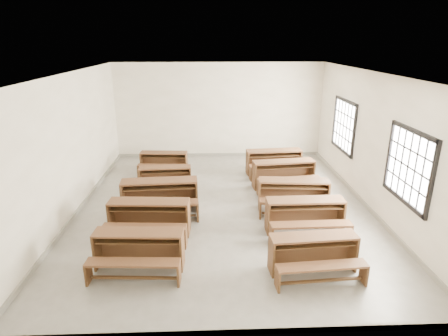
{
  "coord_description": "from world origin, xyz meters",
  "views": [
    {
      "loc": [
        -0.33,
        -8.4,
        3.89
      ],
      "look_at": [
        0.0,
        0.0,
        1.0
      ],
      "focal_mm": 30.0,
      "sensor_mm": 36.0,
      "label": 1
    }
  ],
  "objects_px": {
    "desk_set_0": "(139,248)",
    "desk_set_4": "(164,161)",
    "desk_set_7": "(294,193)",
    "desk_set_9": "(274,160)",
    "desk_set_2": "(160,194)",
    "desk_set_6": "(305,214)",
    "desk_set_8": "(284,172)",
    "desk_set_3": "(165,176)",
    "desk_set_5": "(314,251)",
    "desk_set_1": "(149,216)"
  },
  "relations": [
    {
      "from": "desk_set_1",
      "to": "desk_set_2",
      "type": "distance_m",
      "value": 1.08
    },
    {
      "from": "desk_set_2",
      "to": "desk_set_4",
      "type": "distance_m",
      "value": 2.85
    },
    {
      "from": "desk_set_2",
      "to": "desk_set_9",
      "type": "xyz_separation_m",
      "value": [
        3.13,
        2.58,
        -0.03
      ]
    },
    {
      "from": "desk_set_9",
      "to": "desk_set_5",
      "type": "bearing_deg",
      "value": -96.37
    },
    {
      "from": "desk_set_0",
      "to": "desk_set_2",
      "type": "height_order",
      "value": "desk_set_2"
    },
    {
      "from": "desk_set_5",
      "to": "desk_set_8",
      "type": "bearing_deg",
      "value": 82.32
    },
    {
      "from": "desk_set_0",
      "to": "desk_set_9",
      "type": "height_order",
      "value": "desk_set_9"
    },
    {
      "from": "desk_set_4",
      "to": "desk_set_2",
      "type": "bearing_deg",
      "value": -81.36
    },
    {
      "from": "desk_set_3",
      "to": "desk_set_8",
      "type": "relative_size",
      "value": 0.8
    },
    {
      "from": "desk_set_6",
      "to": "desk_set_9",
      "type": "xyz_separation_m",
      "value": [
        -0.05,
        3.67,
        0.01
      ]
    },
    {
      "from": "desk_set_3",
      "to": "desk_set_8",
      "type": "height_order",
      "value": "desk_set_8"
    },
    {
      "from": "desk_set_1",
      "to": "desk_set_7",
      "type": "xyz_separation_m",
      "value": [
        3.27,
        1.1,
        -0.0
      ]
    },
    {
      "from": "desk_set_6",
      "to": "desk_set_9",
      "type": "relative_size",
      "value": 0.96
    },
    {
      "from": "desk_set_0",
      "to": "desk_set_9",
      "type": "xyz_separation_m",
      "value": [
        3.22,
        4.87,
        0.02
      ]
    },
    {
      "from": "desk_set_4",
      "to": "desk_set_6",
      "type": "height_order",
      "value": "desk_set_6"
    },
    {
      "from": "desk_set_3",
      "to": "desk_set_4",
      "type": "xyz_separation_m",
      "value": [
        -0.2,
        1.37,
        0.01
      ]
    },
    {
      "from": "desk_set_6",
      "to": "desk_set_2",
      "type": "bearing_deg",
      "value": 159.97
    },
    {
      "from": "desk_set_4",
      "to": "desk_set_8",
      "type": "distance_m",
      "value": 3.71
    },
    {
      "from": "desk_set_2",
      "to": "desk_set_5",
      "type": "xyz_separation_m",
      "value": [
        2.97,
        -2.52,
        -0.07
      ]
    },
    {
      "from": "desk_set_0",
      "to": "desk_set_4",
      "type": "relative_size",
      "value": 1.1
    },
    {
      "from": "desk_set_2",
      "to": "desk_set_9",
      "type": "bearing_deg",
      "value": 35.49
    },
    {
      "from": "desk_set_0",
      "to": "desk_set_1",
      "type": "xyz_separation_m",
      "value": [
        0.0,
        1.22,
        0.02
      ]
    },
    {
      "from": "desk_set_0",
      "to": "desk_set_5",
      "type": "xyz_separation_m",
      "value": [
        3.07,
        -0.22,
        -0.01
      ]
    },
    {
      "from": "desk_set_7",
      "to": "desk_set_8",
      "type": "relative_size",
      "value": 0.97
    },
    {
      "from": "desk_set_4",
      "to": "desk_set_7",
      "type": "height_order",
      "value": "desk_set_7"
    },
    {
      "from": "desk_set_8",
      "to": "desk_set_5",
      "type": "bearing_deg",
      "value": -100.25
    },
    {
      "from": "desk_set_5",
      "to": "desk_set_9",
      "type": "relative_size",
      "value": 0.92
    },
    {
      "from": "desk_set_5",
      "to": "desk_set_8",
      "type": "height_order",
      "value": "desk_set_8"
    },
    {
      "from": "desk_set_1",
      "to": "desk_set_6",
      "type": "xyz_separation_m",
      "value": [
        3.27,
        -0.02,
        -0.01
      ]
    },
    {
      "from": "desk_set_2",
      "to": "desk_set_7",
      "type": "xyz_separation_m",
      "value": [
        3.17,
        0.03,
        -0.03
      ]
    },
    {
      "from": "desk_set_3",
      "to": "desk_set_7",
      "type": "distance_m",
      "value": 3.52
    },
    {
      "from": "desk_set_8",
      "to": "desk_set_1",
      "type": "bearing_deg",
      "value": -149.44
    },
    {
      "from": "desk_set_1",
      "to": "desk_set_9",
      "type": "relative_size",
      "value": 1.0
    },
    {
      "from": "desk_set_7",
      "to": "desk_set_9",
      "type": "xyz_separation_m",
      "value": [
        -0.04,
        2.55,
        -0.0
      ]
    },
    {
      "from": "desk_set_4",
      "to": "desk_set_6",
      "type": "xyz_separation_m",
      "value": [
        3.41,
        -3.93,
        0.06
      ]
    },
    {
      "from": "desk_set_2",
      "to": "desk_set_6",
      "type": "distance_m",
      "value": 3.36
    },
    {
      "from": "desk_set_2",
      "to": "desk_set_0",
      "type": "bearing_deg",
      "value": -96.28
    },
    {
      "from": "desk_set_1",
      "to": "desk_set_7",
      "type": "height_order",
      "value": "desk_set_1"
    },
    {
      "from": "desk_set_2",
      "to": "desk_set_5",
      "type": "distance_m",
      "value": 3.9
    },
    {
      "from": "desk_set_2",
      "to": "desk_set_7",
      "type": "bearing_deg",
      "value": -3.44
    },
    {
      "from": "desk_set_2",
      "to": "desk_set_5",
      "type": "relative_size",
      "value": 1.16
    },
    {
      "from": "desk_set_8",
      "to": "desk_set_9",
      "type": "relative_size",
      "value": 1.03
    },
    {
      "from": "desk_set_2",
      "to": "desk_set_4",
      "type": "height_order",
      "value": "desk_set_2"
    },
    {
      "from": "desk_set_5",
      "to": "desk_set_6",
      "type": "bearing_deg",
      "value": 77.58
    },
    {
      "from": "desk_set_1",
      "to": "desk_set_5",
      "type": "relative_size",
      "value": 1.09
    },
    {
      "from": "desk_set_6",
      "to": "desk_set_8",
      "type": "bearing_deg",
      "value": 88.15
    },
    {
      "from": "desk_set_5",
      "to": "desk_set_1",
      "type": "bearing_deg",
      "value": 150.55
    },
    {
      "from": "desk_set_6",
      "to": "desk_set_7",
      "type": "xyz_separation_m",
      "value": [
        -0.01,
        1.12,
        0.01
      ]
    },
    {
      "from": "desk_set_3",
      "to": "desk_set_9",
      "type": "relative_size",
      "value": 0.83
    },
    {
      "from": "desk_set_1",
      "to": "desk_set_9",
      "type": "height_order",
      "value": "desk_set_1"
    }
  ]
}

